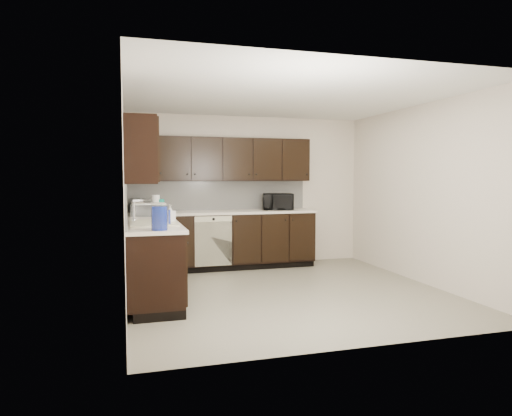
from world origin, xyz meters
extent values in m
plane|color=gray|center=(0.00, 0.00, 0.00)|extent=(4.00, 4.00, 0.00)
plane|color=white|center=(0.00, 0.00, 2.50)|extent=(4.00, 4.00, 0.00)
cube|color=beige|center=(0.00, 2.00, 1.25)|extent=(4.00, 0.02, 2.50)
cube|color=beige|center=(-2.00, 0.00, 1.25)|extent=(0.02, 4.00, 2.50)
cube|color=beige|center=(2.00, 0.00, 1.25)|extent=(0.02, 4.00, 2.50)
cube|color=beige|center=(0.00, -2.00, 1.25)|extent=(4.00, 0.02, 2.50)
cube|color=black|center=(-0.50, 1.70, 0.45)|extent=(3.00, 0.60, 0.90)
cube|color=black|center=(-1.70, 0.30, 0.45)|extent=(0.60, 2.20, 0.90)
cube|color=black|center=(-0.50, 1.73, 0.05)|extent=(3.00, 0.54, 0.10)
cube|color=black|center=(-1.67, 0.30, 0.05)|extent=(0.54, 2.20, 0.10)
cube|color=beige|center=(-0.50, 1.70, 0.92)|extent=(3.03, 0.63, 0.04)
cube|color=beige|center=(-1.70, 0.30, 0.92)|extent=(0.63, 2.23, 0.04)
cube|color=#B8B8B3|center=(-0.50, 1.99, 1.18)|extent=(3.00, 0.02, 0.48)
cube|color=#B8B8B3|center=(-1.99, 0.60, 1.18)|extent=(0.02, 2.80, 0.48)
cube|color=black|center=(-0.50, 1.83, 1.77)|extent=(3.00, 0.33, 0.70)
cube|color=black|center=(-1.83, 0.43, 1.77)|extent=(0.33, 2.47, 0.70)
cube|color=beige|center=(-0.70, 1.41, 0.50)|extent=(0.58, 0.02, 0.78)
cube|color=beige|center=(-0.70, 1.40, 0.84)|extent=(0.58, 0.03, 0.08)
cylinder|color=black|center=(-0.70, 1.39, 0.84)|extent=(0.04, 0.02, 0.04)
cube|color=beige|center=(-1.68, 0.00, 0.95)|extent=(0.54, 0.82, 0.03)
cube|color=beige|center=(-1.68, -0.20, 0.86)|extent=(0.42, 0.34, 0.16)
cube|color=beige|center=(-1.68, 0.20, 0.86)|extent=(0.42, 0.34, 0.16)
cylinder|color=silver|center=(-1.90, 0.00, 1.07)|extent=(0.03, 0.03, 0.26)
cylinder|color=silver|center=(-1.85, 0.00, 1.19)|extent=(0.14, 0.02, 0.02)
cylinder|color=#B2B2B7|center=(-1.68, -0.20, 0.89)|extent=(0.20, 0.20, 0.10)
imported|color=black|center=(0.44, 1.67, 1.07)|extent=(0.54, 0.42, 0.27)
imported|color=gray|center=(-1.48, 0.02, 1.05)|extent=(0.13, 0.13, 0.22)
imported|color=gray|center=(-1.78, 1.26, 1.06)|extent=(0.10, 0.10, 0.24)
cube|color=silver|center=(-1.75, 1.73, 1.04)|extent=(0.36, 0.29, 0.20)
cube|color=silver|center=(-1.68, 1.09, 1.03)|extent=(0.51, 0.43, 0.17)
cylinder|color=navy|center=(-1.66, -0.70, 1.06)|extent=(0.21, 0.21, 0.25)
cylinder|color=#0C8A77|center=(-1.49, 1.35, 1.05)|extent=(0.11, 0.11, 0.22)
cylinder|color=silver|center=(-1.57, 1.35, 1.08)|extent=(0.14, 0.14, 0.28)
camera|label=1|loc=(-1.98, -5.49, 1.50)|focal=32.00mm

